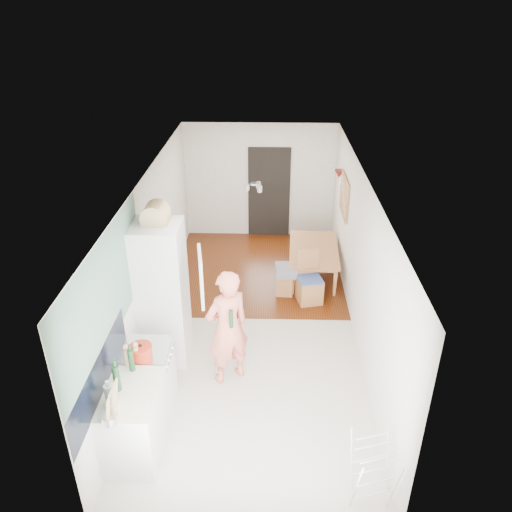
# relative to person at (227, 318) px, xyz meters

# --- Properties ---
(room_shell) EXTENTS (3.20, 7.00, 2.50)m
(room_shell) POSITION_rel_person_xyz_m (0.32, 1.24, 0.24)
(room_shell) COLOR white
(room_shell) RESTS_ON ground
(floor) EXTENTS (3.20, 7.00, 0.01)m
(floor) POSITION_rel_person_xyz_m (0.32, 1.24, -1.01)
(floor) COLOR #BAAD9E
(floor) RESTS_ON ground
(wood_floor_overlay) EXTENTS (3.20, 3.30, 0.01)m
(wood_floor_overlay) POSITION_rel_person_xyz_m (0.32, 3.09, -1.01)
(wood_floor_overlay) COLOR #54240C
(wood_floor_overlay) RESTS_ON room_shell
(sage_wall_panel) EXTENTS (0.02, 3.00, 1.30)m
(sage_wall_panel) POSITION_rel_person_xyz_m (-1.27, -0.76, 0.84)
(sage_wall_panel) COLOR slate
(sage_wall_panel) RESTS_ON room_shell
(tile_splashback) EXTENTS (0.02, 1.90, 0.50)m
(tile_splashback) POSITION_rel_person_xyz_m (-1.26, -1.31, 0.14)
(tile_splashback) COLOR black
(tile_splashback) RESTS_ON room_shell
(doorway_recess) EXTENTS (0.90, 0.04, 2.00)m
(doorway_recess) POSITION_rel_person_xyz_m (0.52, 4.72, -0.01)
(doorway_recess) COLOR black
(doorway_recess) RESTS_ON room_shell
(base_cabinet) EXTENTS (0.60, 0.90, 0.86)m
(base_cabinet) POSITION_rel_person_xyz_m (-0.98, -1.31, -0.58)
(base_cabinet) COLOR silver
(base_cabinet) RESTS_ON room_shell
(worktop) EXTENTS (0.62, 0.92, 0.06)m
(worktop) POSITION_rel_person_xyz_m (-0.98, -1.31, -0.12)
(worktop) COLOR silver
(worktop) RESTS_ON room_shell
(range_cooker) EXTENTS (0.60, 0.60, 0.88)m
(range_cooker) POSITION_rel_person_xyz_m (-0.98, -0.56, -0.57)
(range_cooker) COLOR silver
(range_cooker) RESTS_ON room_shell
(cooker_top) EXTENTS (0.60, 0.60, 0.04)m
(cooker_top) POSITION_rel_person_xyz_m (-0.98, -0.56, -0.11)
(cooker_top) COLOR silver
(cooker_top) RESTS_ON room_shell
(fridge_housing) EXTENTS (0.66, 0.66, 2.15)m
(fridge_housing) POSITION_rel_person_xyz_m (-0.95, 0.46, 0.06)
(fridge_housing) COLOR silver
(fridge_housing) RESTS_ON room_shell
(fridge_door) EXTENTS (0.14, 0.56, 0.70)m
(fridge_door) POSITION_rel_person_xyz_m (-0.34, 0.16, 0.54)
(fridge_door) COLOR silver
(fridge_door) RESTS_ON room_shell
(fridge_interior) EXTENTS (0.02, 0.52, 0.66)m
(fridge_interior) POSITION_rel_person_xyz_m (-0.64, 0.46, 0.54)
(fridge_interior) COLOR white
(fridge_interior) RESTS_ON room_shell
(pinboard) EXTENTS (0.03, 0.90, 0.70)m
(pinboard) POSITION_rel_person_xyz_m (1.90, 3.14, 0.54)
(pinboard) COLOR tan
(pinboard) RESTS_ON room_shell
(pinboard_frame) EXTENTS (0.00, 0.94, 0.74)m
(pinboard_frame) POSITION_rel_person_xyz_m (1.89, 3.14, 0.54)
(pinboard_frame) COLOR #AA6B3D
(pinboard_frame) RESTS_ON room_shell
(wall_sconce) EXTENTS (0.18, 0.18, 0.16)m
(wall_sconce) POSITION_rel_person_xyz_m (1.86, 3.79, 0.74)
(wall_sconce) COLOR maroon
(wall_sconce) RESTS_ON room_shell
(person) EXTENTS (0.88, 0.81, 2.03)m
(person) POSITION_rel_person_xyz_m (0.00, 0.00, 0.00)
(person) COLOR #F67B68
(person) RESTS_ON floor
(dining_table) EXTENTS (0.83, 1.41, 0.48)m
(dining_table) POSITION_rel_person_xyz_m (1.41, 2.93, -0.77)
(dining_table) COLOR #AA6B3D
(dining_table) RESTS_ON floor
(dining_chair) EXTENTS (0.48, 0.48, 0.95)m
(dining_chair) POSITION_rel_person_xyz_m (1.25, 2.00, -0.54)
(dining_chair) COLOR #AA6B3D
(dining_chair) RESTS_ON floor
(stool) EXTENTS (0.31, 0.31, 0.39)m
(stool) POSITION_rel_person_xyz_m (0.83, 2.25, -0.82)
(stool) COLOR #AA6B3D
(stool) RESTS_ON floor
(grey_drape) EXTENTS (0.40, 0.40, 0.17)m
(grey_drape) POSITION_rel_person_xyz_m (0.85, 2.26, -0.54)
(grey_drape) COLOR slate
(grey_drape) RESTS_ON stool
(drying_rack) EXTENTS (0.49, 0.47, 0.79)m
(drying_rack) POSITION_rel_person_xyz_m (1.66, -1.86, -0.62)
(drying_rack) COLOR silver
(drying_rack) RESTS_ON floor
(bread_bin) EXTENTS (0.40, 0.39, 0.19)m
(bread_bin) POSITION_rel_person_xyz_m (-0.95, 0.54, 1.23)
(bread_bin) COLOR tan
(bread_bin) RESTS_ON fridge_housing
(red_casserole) EXTENTS (0.30, 0.30, 0.16)m
(red_casserole) POSITION_rel_person_xyz_m (-0.98, -0.71, -0.01)
(red_casserole) COLOR red
(red_casserole) RESTS_ON cooker_top
(steel_pan) EXTENTS (0.18, 0.18, 0.09)m
(steel_pan) POSITION_rel_person_xyz_m (-1.07, -1.74, -0.05)
(steel_pan) COLOR silver
(steel_pan) RESTS_ON worktop
(held_bottle) EXTENTS (0.06, 0.06, 0.26)m
(held_bottle) POSITION_rel_person_xyz_m (0.07, -0.15, 0.09)
(held_bottle) COLOR #193D1F
(held_bottle) RESTS_ON person
(bottle_a) EXTENTS (0.08, 0.08, 0.33)m
(bottle_a) POSITION_rel_person_xyz_m (-1.11, -1.28, 0.07)
(bottle_a) COLOR #193D1F
(bottle_a) RESTS_ON worktop
(bottle_b) EXTENTS (0.08, 0.08, 0.29)m
(bottle_b) POSITION_rel_person_xyz_m (-1.03, -0.95, 0.05)
(bottle_b) COLOR #193D1F
(bottle_b) RESTS_ON worktop
(bottle_c) EXTENTS (0.12, 0.12, 0.24)m
(bottle_c) POSITION_rel_person_xyz_m (-1.14, -1.48, 0.03)
(bottle_c) COLOR silver
(bottle_c) RESTS_ON worktop
(pepper_mill_front) EXTENTS (0.07, 0.07, 0.24)m
(pepper_mill_front) POSITION_rel_person_xyz_m (-1.11, -0.87, 0.02)
(pepper_mill_front) COLOR tan
(pepper_mill_front) RESTS_ON worktop
(pepper_mill_back) EXTENTS (0.07, 0.07, 0.21)m
(pepper_mill_back) POSITION_rel_person_xyz_m (-1.02, -0.78, 0.01)
(pepper_mill_back) COLOR tan
(pepper_mill_back) RESTS_ON worktop
(chopping_boards) EXTENTS (0.10, 0.26, 0.35)m
(chopping_boards) POSITION_rel_person_xyz_m (-1.06, -1.64, 0.08)
(chopping_boards) COLOR tan
(chopping_boards) RESTS_ON worktop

